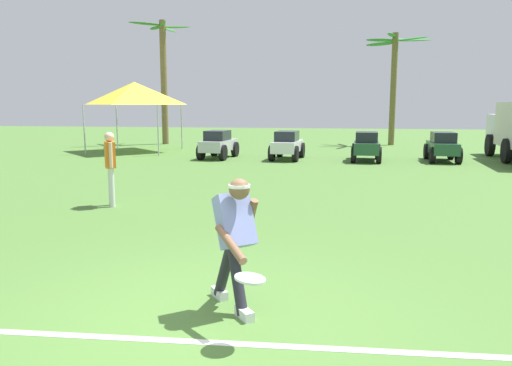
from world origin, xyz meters
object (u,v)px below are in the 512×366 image
object	(u,v)px
palm_tree_left_of_centre	(394,75)
frisbee_thrower	(235,237)
teammate_near_sideline	(110,162)
parked_car_slot_c	(366,146)
parked_car_slot_d	(442,146)
palm_tree_far_left	(164,73)
event_tent	(134,93)
parked_car_slot_b	(287,145)
frisbee_in_flight	(250,279)
parked_car_slot_a	(218,144)

from	to	relation	value
palm_tree_left_of_centre	frisbee_thrower	bearing A→B (deg)	-100.24
teammate_near_sideline	parked_car_slot_c	xyz separation A→B (m)	(5.84, 9.45, -0.38)
parked_car_slot_d	palm_tree_far_left	size ratio (longest dim) A/B	0.35
teammate_near_sideline	parked_car_slot_c	size ratio (longest dim) A/B	0.69
frisbee_thrower	palm_tree_far_left	distance (m)	22.57
event_tent	frisbee_thrower	bearing A→B (deg)	-64.78
teammate_near_sideline	parked_car_slot_c	bearing A→B (deg)	58.31
teammate_near_sideline	parked_car_slot_d	distance (m)	12.99
teammate_near_sideline	parked_car_slot_b	world-z (taller)	teammate_near_sideline
parked_car_slot_c	event_tent	size ratio (longest dim) A/B	0.65
frisbee_in_flight	parked_car_slot_c	distance (m)	15.19
frisbee_thrower	palm_tree_left_of_centre	world-z (taller)	palm_tree_left_of_centre
frisbee_thrower	palm_tree_far_left	world-z (taller)	palm_tree_far_left
parked_car_slot_b	parked_car_slot_d	world-z (taller)	same
parked_car_slot_c	palm_tree_far_left	world-z (taller)	palm_tree_far_left
frisbee_in_flight	palm_tree_left_of_centre	bearing A→B (deg)	80.74
teammate_near_sideline	parked_car_slot_a	xyz separation A→B (m)	(0.10, 9.51, -0.38)
parked_car_slot_a	parked_car_slot_b	world-z (taller)	same
teammate_near_sideline	palm_tree_far_left	xyz separation A→B (m)	(-4.33, 16.02, 2.78)
teammate_near_sideline	palm_tree_far_left	size ratio (longest dim) A/B	0.24
frisbee_in_flight	palm_tree_far_left	world-z (taller)	palm_tree_far_left
parked_car_slot_d	palm_tree_left_of_centre	size ratio (longest dim) A/B	0.39
parked_car_slot_a	parked_car_slot_c	world-z (taller)	same
parked_car_slot_c	palm_tree_left_of_centre	world-z (taller)	palm_tree_left_of_centre
frisbee_in_flight	palm_tree_left_of_centre	world-z (taller)	palm_tree_left_of_centre
frisbee_in_flight	parked_car_slot_c	size ratio (longest dim) A/B	0.14
teammate_near_sideline	parked_car_slot_c	distance (m)	11.11
palm_tree_far_left	parked_car_slot_d	bearing A→B (deg)	-26.02
teammate_near_sideline	parked_car_slot_a	world-z (taller)	teammate_near_sideline
event_tent	parked_car_slot_b	bearing A→B (deg)	-17.80
frisbee_in_flight	teammate_near_sideline	world-z (taller)	teammate_near_sideline
frisbee_in_flight	parked_car_slot_b	distance (m)	15.15
frisbee_in_flight	parked_car_slot_b	bearing A→B (deg)	94.00
frisbee_in_flight	parked_car_slot_c	bearing A→B (deg)	82.66
parked_car_slot_b	palm_tree_left_of_centre	distance (m)	9.54
parked_car_slot_c	frisbee_thrower	bearing A→B (deg)	-98.78
parked_car_slot_c	palm_tree_far_left	size ratio (longest dim) A/B	0.35
palm_tree_left_of_centre	frisbee_in_flight	bearing A→B (deg)	-99.26
frisbee_thrower	parked_car_slot_b	distance (m)	14.44
event_tent	palm_tree_far_left	bearing A→B (deg)	91.13
parked_car_slot_a	frisbee_in_flight	bearing A→B (deg)	-75.91
parked_car_slot_c	event_tent	xyz separation A→B (m)	(-10.08, 2.33, 2.03)
parked_car_slot_a	palm_tree_far_left	world-z (taller)	palm_tree_far_left
frisbee_in_flight	event_tent	world-z (taller)	event_tent
parked_car_slot_d	event_tent	distance (m)	13.21
parked_car_slot_b	parked_car_slot_d	distance (m)	5.80
event_tent	parked_car_slot_d	bearing A→B (deg)	-9.21
frisbee_thrower	teammate_near_sideline	bearing A→B (deg)	126.38
palm_tree_left_of_centre	parked_car_slot_d	bearing A→B (deg)	-82.20
parked_car_slot_a	palm_tree_far_left	distance (m)	8.48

